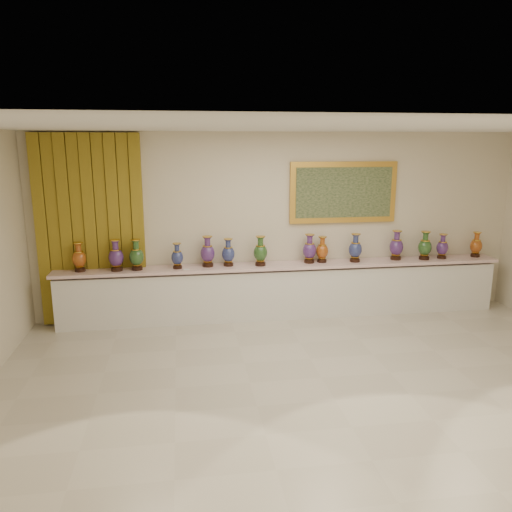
{
  "coord_description": "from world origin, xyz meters",
  "views": [
    {
      "loc": [
        -1.65,
        -5.47,
        2.82
      ],
      "look_at": [
        -0.56,
        1.7,
        1.18
      ],
      "focal_mm": 35.0,
      "sensor_mm": 36.0,
      "label": 1
    }
  ],
  "objects_px": {
    "vase_0": "(79,258)",
    "vase_1": "(116,257)",
    "vase_2": "(136,256)",
    "counter": "(284,291)"
  },
  "relations": [
    {
      "from": "counter",
      "to": "vase_0",
      "type": "bearing_deg",
      "value": -179.84
    },
    {
      "from": "vase_0",
      "to": "vase_1",
      "type": "distance_m",
      "value": 0.56
    },
    {
      "from": "vase_0",
      "to": "vase_2",
      "type": "xyz_separation_m",
      "value": [
        0.86,
        -0.04,
        0.01
      ]
    },
    {
      "from": "counter",
      "to": "vase_0",
      "type": "distance_m",
      "value": 3.27
    },
    {
      "from": "counter",
      "to": "vase_1",
      "type": "height_order",
      "value": "vase_1"
    },
    {
      "from": "counter",
      "to": "vase_2",
      "type": "bearing_deg",
      "value": -178.89
    },
    {
      "from": "vase_1",
      "to": "vase_2",
      "type": "height_order",
      "value": "vase_1"
    },
    {
      "from": "counter",
      "to": "vase_0",
      "type": "xyz_separation_m",
      "value": [
        -3.2,
        -0.01,
        0.67
      ]
    },
    {
      "from": "vase_2",
      "to": "vase_1",
      "type": "bearing_deg",
      "value": -177.84
    },
    {
      "from": "vase_0",
      "to": "vase_1",
      "type": "relative_size",
      "value": 0.92
    }
  ]
}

